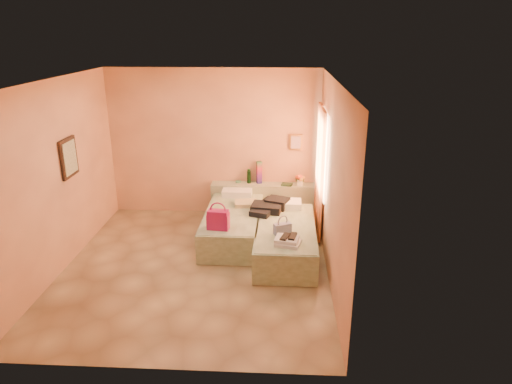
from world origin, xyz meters
The scene contains 16 objects.
ground centered at (0.00, 0.00, 0.00)m, with size 4.50×4.50×0.00m, color tan.
room_walls centered at (0.21, 0.57, 1.79)m, with size 4.02×4.51×2.81m.
headboard_ledge centered at (0.98, 2.10, 0.33)m, with size 2.05×0.30×0.65m, color #9EAB8C.
bed_left centered at (0.47, 1.05, 0.25)m, with size 0.90×2.00×0.50m, color #B6CCA4.
bed_right centered at (1.37, 0.49, 0.25)m, with size 0.90×2.00×0.50m, color #B6CCA4.
water_bottle centered at (0.67, 2.15, 0.78)m, with size 0.08×0.08×0.27m, color #133417.
rainbow_box centered at (0.87, 2.15, 0.86)m, with size 0.09×0.09×0.43m, color #AA1457.
small_dish centered at (0.46, 2.17, 0.66)m, with size 0.11×0.11×0.03m, color #4E906B.
green_book centered at (1.40, 2.04, 0.67)m, with size 0.20×0.14×0.03m, color #224025.
flower_vase centered at (1.64, 2.04, 0.78)m, with size 0.20×0.20×0.25m, color white.
magenta_handbag centered at (0.31, 0.33, 0.66)m, with size 0.33×0.19×0.31m, color #AA1457.
khaki_garment centered at (0.67, 1.36, 0.53)m, with size 0.40×0.32×0.07m, color tan.
clothes_pile centered at (1.09, 1.10, 0.58)m, with size 0.55×0.55×0.16m, color black.
blue_handbag centered at (1.32, 0.19, 0.59)m, with size 0.27×0.11×0.17m, color #384686.
towel_stack centered at (1.40, -0.17, 0.55)m, with size 0.35×0.30×0.10m, color silver.
sandal_pair centered at (1.41, -0.14, 0.61)m, with size 0.18×0.24×0.03m, color black.
Camera 1 is at (1.25, -6.16, 3.46)m, focal length 32.00 mm.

